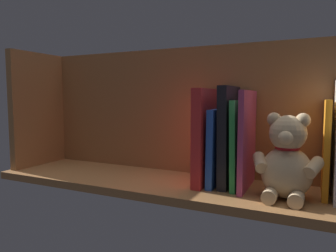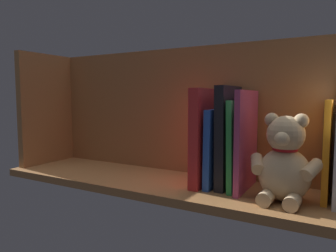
{
  "view_description": "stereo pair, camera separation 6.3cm",
  "coord_description": "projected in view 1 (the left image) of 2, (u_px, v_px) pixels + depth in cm",
  "views": [
    {
      "loc": [
        -37.35,
        79.12,
        23.65
      ],
      "look_at": [
        0.0,
        0.0,
        15.65
      ],
      "focal_mm": 33.15,
      "sensor_mm": 36.0,
      "label": 1
    },
    {
      "loc": [
        -42.99,
        76.2,
        23.65
      ],
      "look_at": [
        0.0,
        0.0,
        15.65
      ],
      "focal_mm": 33.15,
      "sensor_mm": 36.0,
      "label": 2
    }
  ],
  "objects": [
    {
      "name": "book_5",
      "position": [
        206.0,
        136.0,
        0.85
      ],
      "size": [
        2.72,
        17.01,
        26.1
      ],
      "primitive_type": "cube",
      "color": "red",
      "rests_on": "ground_plane"
    },
    {
      "name": "ground_plane",
      "position": [
        168.0,
        184.0,
        0.89
      ],
      "size": [
        105.44,
        27.89,
        2.2
      ],
      "primitive_type": "cube",
      "color": "#9E6B3D"
    },
    {
      "name": "shelf_back_panel",
      "position": [
        184.0,
        111.0,
        0.98
      ],
      "size": [
        105.44,
        1.5,
        39.12
      ],
      "primitive_type": "cube",
      "color": "#925E35",
      "rests_on": "ground_plane"
    },
    {
      "name": "book_0",
      "position": [
        326.0,
        148.0,
        0.75
      ],
      "size": [
        1.33,
        13.51,
        23.17
      ],
      "primitive_type": "cube",
      "color": "orange",
      "rests_on": "ground_plane"
    },
    {
      "name": "teddy_bear",
      "position": [
        287.0,
        161.0,
        0.72
      ],
      "size": [
        16.39,
        13.12,
        20.2
      ],
      "rotation": [
        0.0,
        0.0,
        -0.04
      ],
      "color": "#D1B284",
      "rests_on": "ground_plane"
    },
    {
      "name": "book_3",
      "position": [
        229.0,
        136.0,
        0.84
      ],
      "size": [
        2.71,
        15.29,
        26.73
      ],
      "primitive_type": "cube",
      "rotation": [
        0.0,
        0.01,
        0.0
      ],
      "color": "black",
      "rests_on": "ground_plane"
    },
    {
      "name": "shelf_side_divider",
      "position": [
        38.0,
        109.0,
        1.09
      ],
      "size": [
        2.4,
        21.89,
        39.12
      ],
      "primitive_type": "cube",
      "color": "#9E6B3D",
      "rests_on": "ground_plane"
    },
    {
      "name": "book_4",
      "position": [
        218.0,
        147.0,
        0.85
      ],
      "size": [
        1.98,
        15.87,
        20.61
      ],
      "primitive_type": "cube",
      "rotation": [
        0.0,
        -0.01,
        0.0
      ],
      "color": "blue",
      "rests_on": "ground_plane"
    },
    {
      "name": "book_1",
      "position": [
        247.0,
        140.0,
        0.81
      ],
      "size": [
        1.34,
        17.28,
        25.51
      ],
      "primitive_type": "cube",
      "color": "#B23F72",
      "rests_on": "ground_plane"
    },
    {
      "name": "book_2",
      "position": [
        239.0,
        144.0,
        0.82
      ],
      "size": [
        1.85,
        15.93,
        23.03
      ],
      "primitive_type": "cube",
      "rotation": [
        0.0,
        0.02,
        0.0
      ],
      "color": "green",
      "rests_on": "ground_plane"
    }
  ]
}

